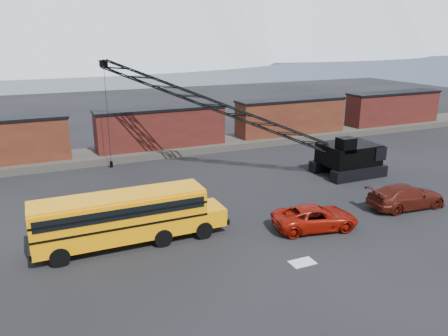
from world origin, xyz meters
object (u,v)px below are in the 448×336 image
object	(u,v)px
red_pickup	(315,217)
maroon_suv	(406,196)
school_bus	(127,216)
crawler_crane	(219,107)

from	to	relation	value
red_pickup	maroon_suv	size ratio (longest dim) A/B	0.93
school_bus	red_pickup	distance (m)	11.95
maroon_suv	crawler_crane	world-z (taller)	crawler_crane
red_pickup	crawler_crane	world-z (taller)	crawler_crane
crawler_crane	maroon_suv	bearing A→B (deg)	-56.22
maroon_suv	school_bus	bearing A→B (deg)	87.41
school_bus	crawler_crane	bearing A→B (deg)	46.00
red_pickup	school_bus	bearing A→B (deg)	87.67
red_pickup	maroon_suv	world-z (taller)	maroon_suv
school_bus	red_pickup	world-z (taller)	school_bus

